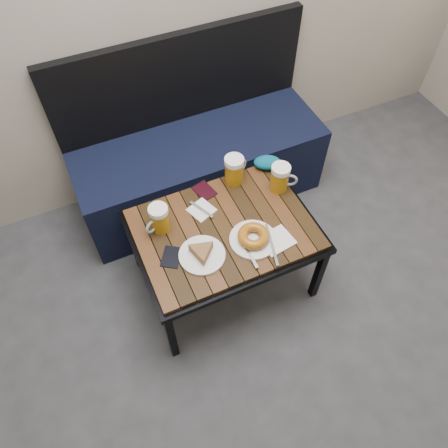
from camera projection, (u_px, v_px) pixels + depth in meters
name	position (u px, v px, depth m)	size (l,w,h in m)	color
room_shell	(425.00, 32.00, 0.65)	(4.00, 4.00, 4.00)	gray
bench	(198.00, 161.00, 2.54)	(1.40, 0.50, 0.95)	black
cafe_table	(224.00, 233.00, 2.05)	(0.84, 0.62, 0.47)	black
beer_mug_left	(159.00, 219.00, 1.95)	(0.14, 0.11, 0.14)	#AA730D
beer_mug_centre	(234.00, 170.00, 2.12)	(0.15, 0.12, 0.15)	#AA730D
beer_mug_right	(280.00, 178.00, 2.09)	(0.14, 0.12, 0.15)	#AA730D
plate_pie	(202.00, 253.00, 1.90)	(0.21, 0.21, 0.06)	white
plate_bagel	(253.00, 238.00, 1.95)	(0.21, 0.28, 0.06)	white
napkin_left	(202.00, 210.00, 2.07)	(0.14, 0.14, 0.01)	white
napkin_right	(276.00, 241.00, 1.96)	(0.16, 0.14, 0.01)	white
passport_navy	(171.00, 257.00, 1.91)	(0.08, 0.11, 0.01)	black
passport_burgundy	(204.00, 191.00, 2.14)	(0.08, 0.11, 0.01)	black
knit_pouch	(267.00, 163.00, 2.21)	(0.14, 0.09, 0.06)	#044B75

